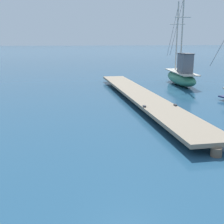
% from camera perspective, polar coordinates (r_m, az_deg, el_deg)
% --- Properties ---
extents(floating_dock, '(2.15, 18.29, 0.53)m').
position_cam_1_polar(floating_dock, '(18.03, 5.49, 3.29)').
color(floating_dock, gray).
rests_on(floating_dock, ground).
extents(fishing_boat_1, '(2.21, 7.78, 7.43)m').
position_cam_1_polar(fishing_boat_1, '(25.04, 13.32, 7.00)').
color(fishing_boat_1, '#337556').
rests_on(fishing_boat_1, ground).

